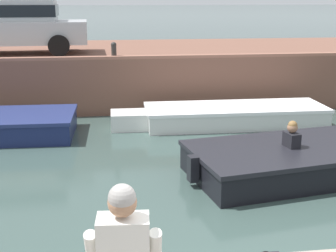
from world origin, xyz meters
TOP-DOWN VIEW (x-y plane):
  - ground_plane at (0.00, 4.57)m, footprint 400.00×400.00m
  - far_quay_wall at (0.00, 12.14)m, footprint 60.00×6.00m
  - far_wall_coping at (0.00, 9.26)m, footprint 60.00×0.24m
  - boat_moored_central_white at (1.60, 7.76)m, footprint 5.45×1.59m
  - car_left_inner_silver at (-3.95, 10.90)m, footprint 4.23×2.08m
  - mooring_bollard_mid at (-1.17, 9.39)m, footprint 0.15×0.15m

SIDE VIEW (x-z plane):
  - ground_plane at x=0.00m, z-range 0.00..0.00m
  - boat_moored_central_white at x=1.60m, z-range 0.00..0.50m
  - far_quay_wall at x=0.00m, z-range 0.00..1.55m
  - far_wall_coping at x=0.00m, z-range 1.55..1.63m
  - mooring_bollard_mid at x=-1.17m, z-range 1.57..2.01m
  - car_left_inner_silver at x=-3.95m, z-range 1.63..3.17m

